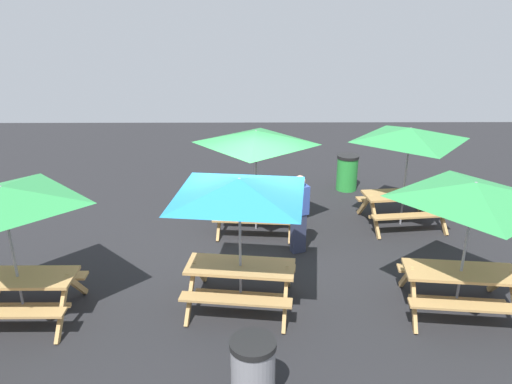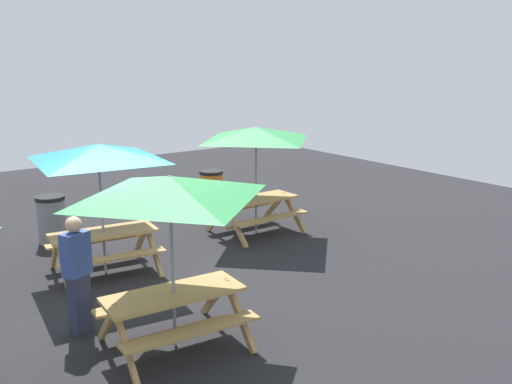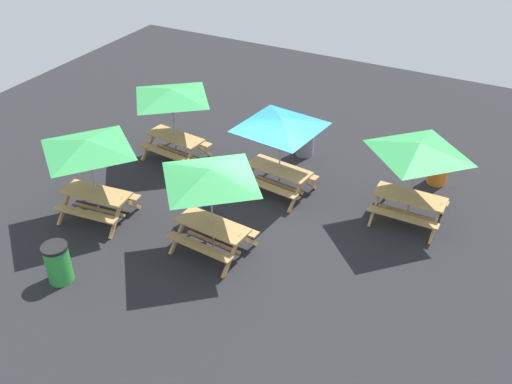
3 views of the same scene
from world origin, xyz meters
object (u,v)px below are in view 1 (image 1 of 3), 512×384
at_px(picnic_table_1, 256,145).
at_px(picnic_table_3, 473,201).
at_px(picnic_table_4, 240,197).
at_px(trash_bin_green, 347,172).
at_px(picnic_table_2, 4,206).
at_px(person_standing, 299,212).
at_px(picnic_table_0, 410,142).
at_px(trash_bin_gray, 253,373).

height_order(picnic_table_1, picnic_table_3, same).
xyz_separation_m(picnic_table_3, picnic_table_4, (-3.61, 0.21, 0.00)).
xyz_separation_m(picnic_table_1, picnic_table_4, (-0.28, -3.06, 0.00)).
xyz_separation_m(picnic_table_4, trash_bin_green, (2.80, 5.61, -1.49)).
xyz_separation_m(picnic_table_2, trash_bin_green, (6.36, 5.93, -1.49)).
relative_size(picnic_table_4, person_standing, 1.68).
height_order(picnic_table_0, picnic_table_4, same).
bearing_deg(picnic_table_3, picnic_table_1, 142.00).
distance_m(picnic_table_3, person_standing, 3.45).
distance_m(picnic_table_1, trash_bin_green, 3.88).
relative_size(picnic_table_1, trash_bin_gray, 2.38).
relative_size(picnic_table_2, picnic_table_4, 0.83).
distance_m(picnic_table_0, trash_bin_green, 2.89).
bearing_deg(picnic_table_2, picnic_table_0, 26.35).
distance_m(picnic_table_1, picnic_table_4, 3.07).
height_order(picnic_table_3, trash_bin_green, picnic_table_3).
bearing_deg(picnic_table_4, trash_bin_gray, -77.71).
bearing_deg(picnic_table_4, picnic_table_1, 91.84).
bearing_deg(trash_bin_gray, picnic_table_1, 89.14).
height_order(picnic_table_4, trash_bin_gray, picnic_table_4).
height_order(picnic_table_0, trash_bin_gray, picnic_table_0).
xyz_separation_m(trash_bin_gray, person_standing, (0.94, 4.21, 0.39)).
relative_size(picnic_table_2, picnic_table_3, 1.00).
height_order(picnic_table_0, picnic_table_2, same).
relative_size(picnic_table_4, trash_bin_green, 2.86).
distance_m(picnic_table_3, picnic_table_4, 3.62).
xyz_separation_m(trash_bin_green, trash_bin_gray, (-2.60, -7.88, 0.00)).
relative_size(picnic_table_3, trash_bin_green, 2.38).
height_order(picnic_table_1, trash_bin_green, picnic_table_1).
bearing_deg(picnic_table_3, person_standing, 145.40).
bearing_deg(picnic_table_1, picnic_table_2, -133.67).
height_order(picnic_table_0, picnic_table_3, same).
bearing_deg(picnic_table_4, person_standing, 66.70).
distance_m(picnic_table_0, picnic_table_3, 3.50).
bearing_deg(trash_bin_green, trash_bin_gray, -108.25).
distance_m(picnic_table_4, trash_bin_green, 6.45).
xyz_separation_m(picnic_table_1, picnic_table_2, (-3.84, -3.38, 0.00)).
bearing_deg(person_standing, picnic_table_0, 6.24).
bearing_deg(picnic_table_2, trash_bin_gray, -27.57).
bearing_deg(person_standing, picnic_table_1, 105.72).
distance_m(picnic_table_2, trash_bin_green, 8.83).
xyz_separation_m(picnic_table_4, person_standing, (1.14, 1.94, -1.10)).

